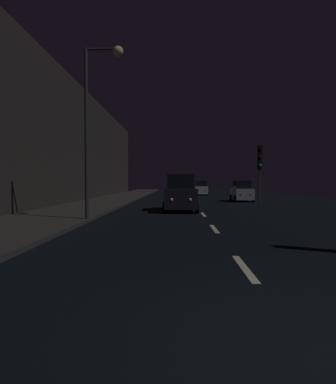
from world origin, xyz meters
The scene contains 9 objects.
ground centered at (0.00, 24.50, -0.01)m, with size 27.26×84.00×0.02m, color black.
sidewalk_left centered at (-7.43, 24.50, 0.07)m, with size 4.40×84.00×0.15m, color #33302D.
building_facade_left centered at (-10.03, 21.00, 4.97)m, with size 0.80×63.00×9.95m, color #2D2B28.
lane_centerline centered at (0.00, 15.49, 0.01)m, with size 0.16×29.74×0.01m.
traffic_light_far_right centered at (5.13, 23.28, 3.34)m, with size 0.31×0.46×4.63m.
streetlamp_overhead centered at (-4.89, 10.72, 4.99)m, with size 1.70×0.44×7.58m.
car_approaching_headlights centered at (-1.20, 16.60, 1.01)m, with size 2.02×4.38×2.21m.
car_distant_taillights centered at (1.60, 40.00, 0.85)m, with size 1.71×3.70×1.87m.
car_parked_right_far centered at (4.33, 26.54, 0.85)m, with size 1.70×3.67×1.85m.
Camera 1 is at (-1.37, -3.99, 1.78)m, focal length 31.92 mm.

